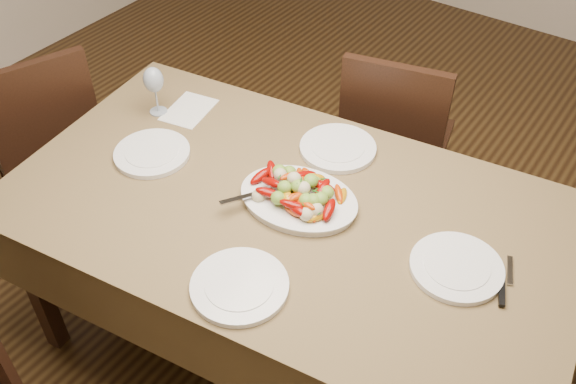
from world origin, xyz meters
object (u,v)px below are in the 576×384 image
(plate_right, at_px, (456,268))
(wine_glass, at_px, (155,89))
(chair_left, at_px, (43,140))
(plate_left, at_px, (152,153))
(dining_table, at_px, (288,282))
(plate_far, at_px, (338,148))
(serving_platter, at_px, (299,201))
(chair_far, at_px, (397,139))
(plate_near, at_px, (240,286))

(plate_right, distance_m, wine_glass, 1.26)
(chair_left, xyz_separation_m, plate_left, (0.74, -0.03, 0.29))
(dining_table, relative_size, plate_far, 6.78)
(plate_right, distance_m, plate_far, 0.64)
(plate_left, distance_m, plate_right, 1.10)
(serving_platter, bearing_deg, plate_right, 3.57)
(chair_left, bearing_deg, plate_right, 113.32)
(dining_table, relative_size, plate_left, 6.92)
(plate_right, bearing_deg, dining_table, -173.37)
(dining_table, relative_size, wine_glass, 8.98)
(plate_left, relative_size, plate_far, 0.98)
(chair_far, height_order, serving_platter, chair_far)
(plate_left, relative_size, wine_glass, 1.30)
(chair_left, height_order, plate_left, chair_left)
(plate_left, bearing_deg, wine_glass, 129.03)
(plate_right, xyz_separation_m, plate_far, (-0.58, 0.27, 0.00))
(plate_left, height_order, plate_near, same)
(chair_left, bearing_deg, dining_table, 111.74)
(dining_table, distance_m, serving_platter, 0.39)
(plate_near, height_order, wine_glass, wine_glass)
(serving_platter, xyz_separation_m, plate_right, (0.53, 0.03, -0.00))
(chair_left, relative_size, plate_right, 3.49)
(chair_left, height_order, plate_near, chair_left)
(dining_table, height_order, chair_far, chair_far)
(plate_left, distance_m, plate_far, 0.65)
(plate_far, relative_size, plate_near, 0.97)
(serving_platter, bearing_deg, plate_near, -80.77)
(dining_table, height_order, chair_left, chair_left)
(plate_left, bearing_deg, chair_left, 177.48)
(plate_right, bearing_deg, plate_near, -138.43)
(chair_far, xyz_separation_m, plate_right, (0.58, -0.80, 0.29))
(chair_left, xyz_separation_m, plate_near, (1.36, -0.32, 0.29))
(wine_glass, bearing_deg, dining_table, -11.23)
(dining_table, relative_size, chair_far, 1.94)
(chair_left, relative_size, plate_left, 3.57)
(dining_table, relative_size, chair_left, 1.94)
(serving_platter, xyz_separation_m, plate_left, (-0.56, -0.10, -0.00))
(plate_far, bearing_deg, dining_table, -86.26)
(chair_far, distance_m, plate_near, 1.25)
(chair_far, height_order, plate_far, chair_far)
(chair_left, xyz_separation_m, serving_platter, (1.30, 0.06, 0.30))
(dining_table, xyz_separation_m, plate_left, (-0.54, -0.06, 0.39))
(dining_table, bearing_deg, plate_far, 93.74)
(dining_table, relative_size, plate_near, 6.55)
(dining_table, xyz_separation_m, serving_platter, (0.02, 0.03, 0.39))
(plate_far, bearing_deg, chair_far, 90.62)
(chair_left, bearing_deg, plate_left, 107.81)
(serving_platter, bearing_deg, chair_far, 93.29)
(dining_table, distance_m, plate_right, 0.68)
(chair_left, xyz_separation_m, wine_glass, (0.57, 0.17, 0.39))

